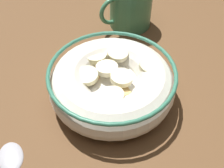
{
  "coord_description": "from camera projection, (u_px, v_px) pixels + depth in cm",
  "views": [
    {
      "loc": [
        15.52,
        25.68,
        35.27
      ],
      "look_at": [
        0.0,
        0.0,
        3.0
      ],
      "focal_mm": 46.44,
      "sensor_mm": 36.0,
      "label": 1
    }
  ],
  "objects": [
    {
      "name": "coffee_mug",
      "position": [
        130.0,
        5.0,
        0.56
      ],
      "size": [
        11.12,
        8.24,
        8.86
      ],
      "color": "#3F7F59",
      "rests_on": "ground_plane"
    },
    {
      "name": "cereal_bowl",
      "position": [
        112.0,
        83.0,
        0.44
      ],
      "size": [
        19.19,
        19.19,
        5.98
      ],
      "color": "silver",
      "rests_on": "ground_plane"
    },
    {
      "name": "ground_plane",
      "position": [
        112.0,
        101.0,
        0.47
      ],
      "size": [
        105.03,
        105.03,
        2.0
      ],
      "primitive_type": "cube",
      "color": "brown"
    },
    {
      "name": "spoon",
      "position": [
        12.0,
        168.0,
        0.38
      ],
      "size": [
        5.08,
        15.87,
        0.8
      ],
      "color": "#A5A5AD",
      "rests_on": "ground_plane"
    }
  ]
}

